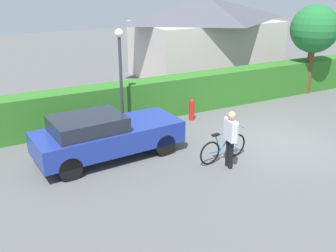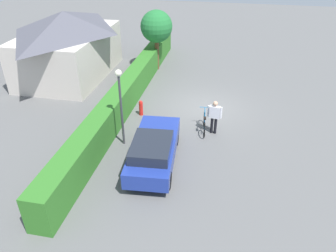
{
  "view_description": "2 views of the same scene",
  "coord_description": "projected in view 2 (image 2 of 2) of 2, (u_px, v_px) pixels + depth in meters",
  "views": [
    {
      "loc": [
        -8.57,
        -8.69,
        5.11
      ],
      "look_at": [
        -3.74,
        0.58,
        1.06
      ],
      "focal_mm": 42.07,
      "sensor_mm": 36.0,
      "label": 1
    },
    {
      "loc": [
        -15.7,
        -1.14,
        8.26
      ],
      "look_at": [
        -4.05,
        1.22,
        1.11
      ],
      "focal_mm": 35.05,
      "sensor_mm": 36.0,
      "label": 2
    }
  ],
  "objects": [
    {
      "name": "ground_plane",
      "position": [
        205.0,
        108.0,
        17.64
      ],
      "size": [
        60.0,
        60.0,
        0.0
      ],
      "primitive_type": "plane",
      "color": "#595959"
    },
    {
      "name": "person_rider",
      "position": [
        214.0,
        115.0,
        14.99
      ],
      "size": [
        0.26,
        0.67,
        1.66
      ],
      "color": "black",
      "rests_on": "ground"
    },
    {
      "name": "street_lamp",
      "position": [
        120.0,
        97.0,
        13.53
      ],
      "size": [
        0.28,
        0.28,
        3.51
      ],
      "color": "#38383D",
      "rests_on": "ground"
    },
    {
      "name": "parked_car_near",
      "position": [
        154.0,
        149.0,
        13.05
      ],
      "size": [
        4.42,
        2.02,
        1.39
      ],
      "color": "navy",
      "rests_on": "ground"
    },
    {
      "name": "fire_hydrant",
      "position": [
        141.0,
        108.0,
        16.79
      ],
      "size": [
        0.2,
        0.2,
        0.81
      ],
      "color": "red",
      "rests_on": "ground"
    },
    {
      "name": "hedge_row",
      "position": [
        129.0,
        89.0,
        17.98
      ],
      "size": [
        19.22,
        0.9,
        1.44
      ],
      "primitive_type": "cube",
      "color": "#2F6E24",
      "rests_on": "ground"
    },
    {
      "name": "tree_kerbside",
      "position": [
        156.0,
        27.0,
        21.13
      ],
      "size": [
        2.07,
        2.07,
        3.92
      ],
      "color": "brown",
      "rests_on": "ground"
    },
    {
      "name": "house_distant",
      "position": [
        68.0,
        44.0,
        20.55
      ],
      "size": [
        7.44,
        4.77,
        4.07
      ],
      "color": "beige",
      "rests_on": "ground"
    },
    {
      "name": "bicycle",
      "position": [
        204.0,
        124.0,
        15.45
      ],
      "size": [
        1.7,
        0.5,
        1.02
      ],
      "color": "black",
      "rests_on": "ground"
    }
  ]
}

